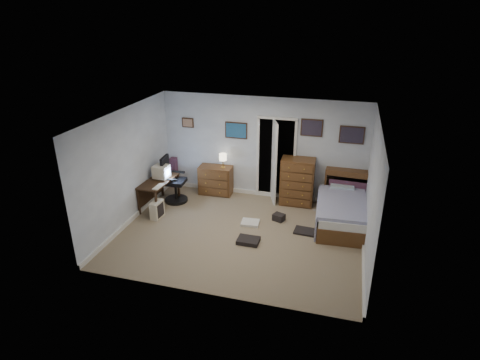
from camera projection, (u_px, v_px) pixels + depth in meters
name	position (u px, v px, depth m)	size (l,w,h in m)	color
floor	(240.00, 234.00, 8.42)	(5.00, 4.00, 0.02)	#84705B
computer_desk	(156.00, 186.00, 9.44)	(0.60, 1.18, 0.66)	black
crt_monitor	(161.00, 172.00, 9.42)	(0.36, 0.34, 0.32)	beige
keyboard	(159.00, 187.00, 9.00)	(0.13, 0.35, 0.02)	beige
pc_tower	(157.00, 210.00, 9.01)	(0.20, 0.38, 0.40)	beige
office_chair	(173.00, 184.00, 9.70)	(0.59, 0.59, 1.14)	black
media_stack	(174.00, 172.00, 10.50)	(0.16, 0.16, 0.81)	maroon
low_dresser	(216.00, 180.00, 10.12)	(0.82, 0.41, 0.73)	brown
table_lamp	(223.00, 158.00, 9.82)	(0.19, 0.19, 0.36)	gold
doorway	(278.00, 155.00, 9.95)	(0.96, 1.12, 2.05)	black
tall_dresser	(297.00, 182.00, 9.51)	(0.78, 0.46, 1.15)	brown
headboard_bookcase	(347.00, 188.00, 9.36)	(1.06, 0.32, 0.95)	brown
bed	(341.00, 211.00, 8.72)	(1.12, 1.97, 0.63)	brown
wall_posters	(286.00, 130.00, 9.34)	(4.38, 0.04, 0.60)	#331E11
floor_clutter	(267.00, 230.00, 8.50)	(1.64, 1.38, 0.15)	black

